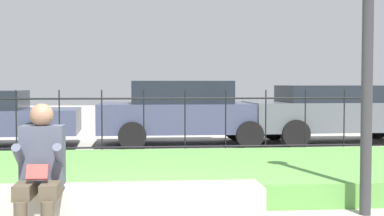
{
  "coord_description": "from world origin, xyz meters",
  "views": [
    {
      "loc": [
        -0.05,
        -5.07,
        1.42
      ],
      "look_at": [
        0.81,
        3.92,
        1.0
      ],
      "focal_mm": 50.0,
      "sensor_mm": 36.0,
      "label": 1
    }
  ],
  "objects_px": {
    "stone_bench": "(126,212)",
    "person_seated_reader": "(40,168)",
    "street_lamp": "(368,14)",
    "car_parked_right": "(338,112)",
    "car_parked_center": "(186,111)"
  },
  "relations": [
    {
      "from": "person_seated_reader",
      "to": "car_parked_right",
      "type": "height_order",
      "value": "car_parked_right"
    },
    {
      "from": "stone_bench",
      "to": "car_parked_center",
      "type": "relative_size",
      "value": 0.63
    },
    {
      "from": "street_lamp",
      "to": "car_parked_right",
      "type": "bearing_deg",
      "value": 71.58
    },
    {
      "from": "person_seated_reader",
      "to": "stone_bench",
      "type": "bearing_deg",
      "value": 20.6
    },
    {
      "from": "stone_bench",
      "to": "person_seated_reader",
      "type": "distance_m",
      "value": 0.92
    },
    {
      "from": "person_seated_reader",
      "to": "car_parked_right",
      "type": "relative_size",
      "value": 0.28
    },
    {
      "from": "stone_bench",
      "to": "person_seated_reader",
      "type": "bearing_deg",
      "value": -159.4
    },
    {
      "from": "person_seated_reader",
      "to": "street_lamp",
      "type": "height_order",
      "value": "street_lamp"
    },
    {
      "from": "car_parked_right",
      "to": "street_lamp",
      "type": "bearing_deg",
      "value": -109.95
    },
    {
      "from": "stone_bench",
      "to": "person_seated_reader",
      "type": "relative_size",
      "value": 2.1
    },
    {
      "from": "stone_bench",
      "to": "person_seated_reader",
      "type": "xyz_separation_m",
      "value": [
        -0.74,
        -0.28,
        0.48
      ]
    },
    {
      "from": "street_lamp",
      "to": "car_parked_center",
      "type": "bearing_deg",
      "value": 101.37
    },
    {
      "from": "person_seated_reader",
      "to": "car_parked_center",
      "type": "xyz_separation_m",
      "value": [
        1.93,
        7.51,
        0.1
      ]
    },
    {
      "from": "car_parked_center",
      "to": "street_lamp",
      "type": "height_order",
      "value": "street_lamp"
    },
    {
      "from": "car_parked_right",
      "to": "car_parked_center",
      "type": "xyz_separation_m",
      "value": [
        -3.63,
        -0.0,
        0.03
      ]
    }
  ]
}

